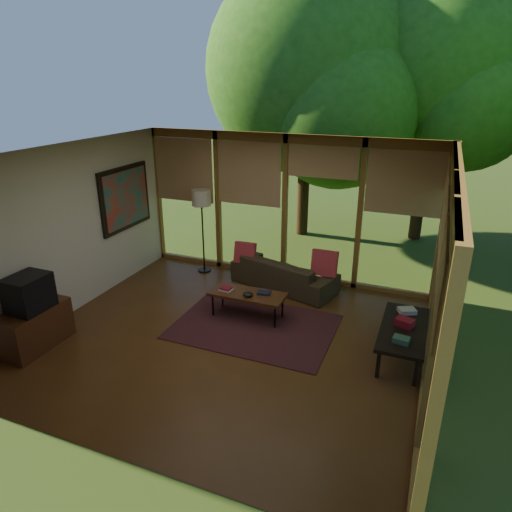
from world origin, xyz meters
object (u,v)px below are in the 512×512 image
at_px(media_cabinet, 35,328).
at_px(television, 29,293).
at_px(floor_lamp, 202,202).
at_px(coffee_table, 247,295).
at_px(side_console, 403,330).
at_px(sofa, 284,273).

xyz_separation_m(media_cabinet, television, (0.02, 0.00, 0.55)).
bearing_deg(floor_lamp, media_cabinet, -105.57).
xyz_separation_m(media_cabinet, coffee_table, (2.47, 1.92, 0.09)).
bearing_deg(side_console, coffee_table, 174.26).
distance_m(media_cabinet, side_console, 5.15).
bearing_deg(sofa, media_cabinet, 65.62).
distance_m(media_cabinet, television, 0.55).
height_order(sofa, floor_lamp, floor_lamp).
height_order(television, coffee_table, television).
bearing_deg(television, sofa, 50.70).
height_order(media_cabinet, side_console, media_cabinet).
distance_m(sofa, coffee_table, 1.31).
relative_size(television, side_console, 0.39).
relative_size(television, floor_lamp, 0.33).
xyz_separation_m(floor_lamp, side_console, (3.94, -1.66, -1.00)).
bearing_deg(television, coffee_table, 38.14).
bearing_deg(sofa, side_console, 160.58).
bearing_deg(side_console, media_cabinet, -160.96).
relative_size(coffee_table, side_console, 0.86).
relative_size(sofa, side_console, 1.38).
bearing_deg(floor_lamp, coffee_table, -42.71).
bearing_deg(media_cabinet, coffee_table, 37.91).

